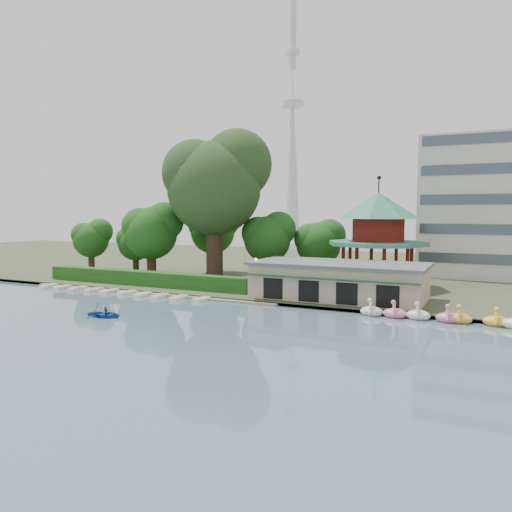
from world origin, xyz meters
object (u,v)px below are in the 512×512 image
Objects in this scene: pavilion at (378,230)px; rowboat_with_passengers at (105,312)px; dock at (147,293)px; big_tree at (216,180)px; boathouse at (339,280)px.

rowboat_with_passengers is at bearing -125.65° from pavilion.
dock is 17.93m from big_tree.
pavilion is at bearing 31.66° from dock.
boathouse is 1.38× the size of pavilion.
boathouse is 22.95m from big_tree.
dock is 6.90× the size of rowboat_with_passengers.
rowboat_with_passengers is at bearing -86.36° from big_tree.
big_tree is at bearing -169.67° from pavilion.
rowboat_with_passengers is (4.65, -12.19, 0.37)m from dock.
rowboat_with_passengers is (-17.35, -16.96, -1.88)m from boathouse.
boathouse reaches higher than dock.
big_tree is at bearing 73.93° from dock.
boathouse is 24.34m from rowboat_with_passengers.
pavilion reaches higher than dock.
rowboat_with_passengers is at bearing -135.66° from boathouse.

